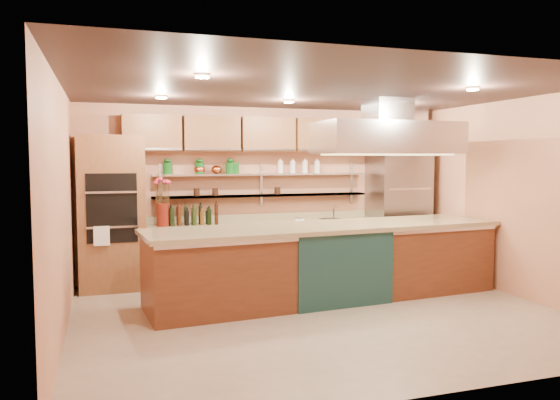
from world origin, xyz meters
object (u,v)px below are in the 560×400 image
object	(u,v)px
island	(328,262)
green_canister	(234,168)
kitchen_scale	(299,218)
refrigerator	(398,211)
flower_vase	(163,215)
copper_kettle	(217,169)

from	to	relation	value
island	green_canister	size ratio (longest dim) A/B	27.32
island	kitchen_scale	bearing A→B (deg)	81.15
refrigerator	flower_vase	bearing A→B (deg)	179.86
copper_kettle	kitchen_scale	bearing A→B (deg)	-9.38
refrigerator	flower_vase	xyz separation A→B (m)	(-4.06, 0.01, 0.06)
copper_kettle	island	bearing A→B (deg)	-54.04
kitchen_scale	green_canister	xyz separation A→B (m)	(-1.04, 0.22, 0.83)
island	flower_vase	xyz separation A→B (m)	(-2.10, 1.47, 0.59)
island	copper_kettle	bearing A→B (deg)	121.28
flower_vase	island	bearing A→B (deg)	-34.90
kitchen_scale	green_canister	world-z (taller)	green_canister
island	flower_vase	distance (m)	2.63
kitchen_scale	refrigerator	bearing A→B (deg)	22.47
copper_kettle	green_canister	distance (m)	0.29
kitchen_scale	copper_kettle	distance (m)	1.57
kitchen_scale	flower_vase	bearing A→B (deg)	-157.22
refrigerator	island	xyz separation A→B (m)	(-1.95, -1.46, -0.53)
island	kitchen_scale	xyz separation A→B (m)	(0.11, 1.47, 0.45)
copper_kettle	green_canister	xyz separation A→B (m)	(0.29, 0.00, 0.02)
copper_kettle	green_canister	world-z (taller)	green_canister
flower_vase	kitchen_scale	distance (m)	2.21
island	kitchen_scale	size ratio (longest dim) A/B	33.15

